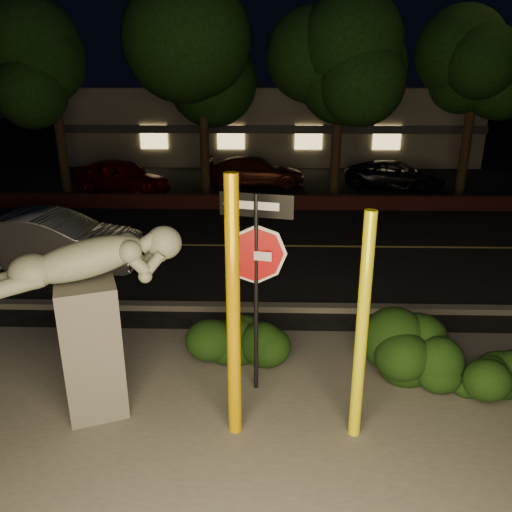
{
  "coord_description": "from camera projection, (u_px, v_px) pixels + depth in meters",
  "views": [
    {
      "loc": [
        0.03,
        -6.26,
        4.41
      ],
      "look_at": [
        -0.19,
        1.66,
        1.6
      ],
      "focal_mm": 35.0,
      "sensor_mm": 36.0,
      "label": 1
    }
  ],
  "objects": [
    {
      "name": "building",
      "position": [
        270.0,
        121.0,
        30.24
      ],
      "size": [
        22.0,
        10.2,
        4.0
      ],
      "color": "#685F53",
      "rests_on": "ground"
    },
    {
      "name": "silver_sedan",
      "position": [
        52.0,
        242.0,
        12.04
      ],
      "size": [
        4.38,
        1.71,
        1.42
      ],
      "primitive_type": "imported",
      "rotation": [
        0.0,
        0.0,
        1.52
      ],
      "color": "#A2A2A7",
      "rests_on": "ground"
    },
    {
      "name": "ground",
      "position": [
        269.0,
        218.0,
        16.79
      ],
      "size": [
        90.0,
        90.0,
        0.0
      ],
      "primitive_type": "plane",
      "color": "black",
      "rests_on": "ground"
    },
    {
      "name": "parked_car_red",
      "position": [
        121.0,
        176.0,
        20.17
      ],
      "size": [
        4.41,
        3.41,
        1.4
      ],
      "primitive_type": "imported",
      "rotation": [
        0.0,
        0.0,
        1.08
      ],
      "color": "#720705",
      "rests_on": "ground"
    },
    {
      "name": "tree_far_a",
      "position": [
        49.0,
        52.0,
        18.04
      ],
      "size": [
        4.6,
        4.6,
        7.43
      ],
      "color": "black",
      "rests_on": "ground"
    },
    {
      "name": "sculpture",
      "position": [
        91.0,
        306.0,
        6.55
      ],
      "size": [
        2.38,
        1.43,
        2.59
      ],
      "rotation": [
        0.0,
        0.0,
        0.38
      ],
      "color": "#4C4944",
      "rests_on": "ground"
    },
    {
      "name": "yellow_pole_right",
      "position": [
        362.0,
        331.0,
        6.07
      ],
      "size": [
        0.15,
        0.15,
        3.04
      ],
      "primitive_type": "cylinder",
      "color": "#F5EF11",
      "rests_on": "ground"
    },
    {
      "name": "brick_wall",
      "position": [
        269.0,
        202.0,
        17.93
      ],
      "size": [
        40.0,
        0.35,
        0.5
      ],
      "primitive_type": "cube",
      "color": "#4F1919",
      "rests_on": "ground"
    },
    {
      "name": "yellow_pole_left",
      "position": [
        233.0,
        314.0,
        6.06
      ],
      "size": [
        0.17,
        0.17,
        3.44
      ],
      "primitive_type": "cylinder",
      "color": "#D59C00",
      "rests_on": "ground"
    },
    {
      "name": "tree_far_b",
      "position": [
        201.0,
        31.0,
        17.85
      ],
      "size": [
        5.2,
        5.2,
        8.41
      ],
      "color": "black",
      "rests_on": "ground"
    },
    {
      "name": "lane_marking",
      "position": [
        268.0,
        246.0,
        13.96
      ],
      "size": [
        80.0,
        0.12,
        0.0
      ],
      "primitive_type": "cube",
      "color": "tan",
      "rests_on": "road"
    },
    {
      "name": "parked_car_dark",
      "position": [
        395.0,
        175.0,
        21.16
      ],
      "size": [
        4.54,
        3.19,
        1.15
      ],
      "primitive_type": "imported",
      "rotation": [
        0.0,
        0.0,
        1.23
      ],
      "color": "black",
      "rests_on": "ground"
    },
    {
      "name": "parking_lot",
      "position": [
        269.0,
        179.0,
        23.38
      ],
      "size": [
        40.0,
        12.0,
        0.01
      ],
      "primitive_type": "cube",
      "color": "black",
      "rests_on": "ground"
    },
    {
      "name": "hedge_center",
      "position": [
        242.0,
        337.0,
        8.11
      ],
      "size": [
        1.81,
        0.93,
        0.92
      ],
      "primitive_type": "ellipsoid",
      "rotation": [
        0.0,
        0.0,
        -0.06
      ],
      "color": "black",
      "rests_on": "ground"
    },
    {
      "name": "curb",
      "position": [
        267.0,
        307.0,
        10.08
      ],
      "size": [
        80.0,
        0.25,
        0.12
      ],
      "primitive_type": "cube",
      "color": "#4C4944",
      "rests_on": "ground"
    },
    {
      "name": "hedge_right",
      "position": [
        435.0,
        348.0,
        7.43
      ],
      "size": [
        1.94,
        1.06,
        1.26
      ],
      "primitive_type": "ellipsoid",
      "rotation": [
        0.0,
        0.0,
        -0.01
      ],
      "color": "black",
      "rests_on": "ground"
    },
    {
      "name": "parked_car_darkred",
      "position": [
        255.0,
        172.0,
        21.66
      ],
      "size": [
        4.32,
        1.78,
        1.25
      ],
      "primitive_type": "imported",
      "rotation": [
        0.0,
        0.0,
        1.56
      ],
      "color": "#3D150D",
      "rests_on": "ground"
    },
    {
      "name": "road",
      "position": [
        268.0,
        246.0,
        13.96
      ],
      "size": [
        80.0,
        8.0,
        0.01
      ],
      "primitive_type": "cube",
      "color": "black",
      "rests_on": "ground"
    },
    {
      "name": "signpost",
      "position": [
        256.0,
        256.0,
        6.83
      ],
      "size": [
        0.99,
        0.27,
        3.0
      ],
      "rotation": [
        0.0,
        0.0,
        -0.24
      ],
      "color": "black",
      "rests_on": "ground"
    },
    {
      "name": "patio",
      "position": [
        265.0,
        441.0,
        6.43
      ],
      "size": [
        14.0,
        6.0,
        0.02
      ],
      "primitive_type": "cube",
      "color": "#4C4944",
      "rests_on": "ground"
    },
    {
      "name": "tree_far_d",
      "position": [
        479.0,
        50.0,
        17.89
      ],
      "size": [
        4.4,
        4.4,
        7.42
      ],
      "color": "black",
      "rests_on": "ground"
    },
    {
      "name": "hedge_far_right",
      "position": [
        503.0,
        375.0,
        7.1
      ],
      "size": [
        1.44,
        1.1,
        0.89
      ],
      "primitive_type": "ellipsoid",
      "rotation": [
        0.0,
        0.0,
        0.26
      ],
      "color": "black",
      "rests_on": "ground"
    },
    {
      "name": "tree_far_c",
      "position": [
        342.0,
        42.0,
        17.47
      ],
      "size": [
        4.8,
        4.8,
        7.84
      ],
      "color": "black",
      "rests_on": "ground"
    }
  ]
}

